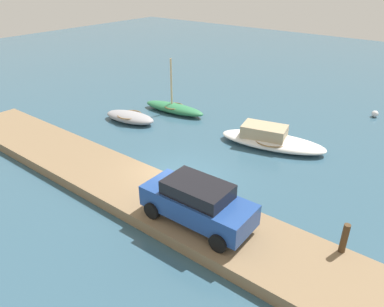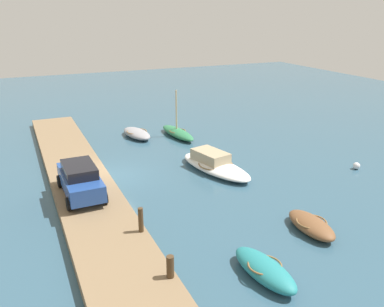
{
  "view_description": "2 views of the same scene",
  "coord_description": "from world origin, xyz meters",
  "px_view_note": "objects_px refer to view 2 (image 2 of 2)",
  "views": [
    {
      "loc": [
        9.21,
        -10.68,
        8.72
      ],
      "look_at": [
        -0.54,
        1.72,
        0.5
      ],
      "focal_mm": 33.94,
      "sensor_mm": 36.0,
      "label": 1
    },
    {
      "loc": [
        21.88,
        -4.78,
        9.17
      ],
      "look_at": [
        1.17,
        4.49,
        1.13
      ],
      "focal_mm": 37.98,
      "sensor_mm": 36.0,
      "label": 2
    }
  ],
  "objects_px": {
    "motorboat_white": "(214,164)",
    "parked_car": "(80,179)",
    "mooring_post_mid_west": "(170,267)",
    "dinghy_brown": "(311,225)",
    "marker_buoy": "(356,166)",
    "rowboat_green": "(178,133)",
    "mooring_post_west": "(141,220)",
    "rowboat_grey": "(137,133)",
    "rowboat_teal": "(264,269)"
  },
  "relations": [
    {
      "from": "motorboat_white",
      "to": "marker_buoy",
      "type": "height_order",
      "value": "motorboat_white"
    },
    {
      "from": "motorboat_white",
      "to": "parked_car",
      "type": "bearing_deg",
      "value": -94.66
    },
    {
      "from": "mooring_post_west",
      "to": "marker_buoy",
      "type": "height_order",
      "value": "mooring_post_west"
    },
    {
      "from": "rowboat_teal",
      "to": "rowboat_green",
      "type": "bearing_deg",
      "value": 162.09
    },
    {
      "from": "mooring_post_mid_west",
      "to": "marker_buoy",
      "type": "height_order",
      "value": "mooring_post_mid_west"
    },
    {
      "from": "motorboat_white",
      "to": "rowboat_green",
      "type": "bearing_deg",
      "value": 162.02
    },
    {
      "from": "dinghy_brown",
      "to": "mooring_post_west",
      "type": "bearing_deg",
      "value": -105.05
    },
    {
      "from": "marker_buoy",
      "to": "dinghy_brown",
      "type": "bearing_deg",
      "value": -57.28
    },
    {
      "from": "mooring_post_mid_west",
      "to": "rowboat_teal",
      "type": "bearing_deg",
      "value": 75.99
    },
    {
      "from": "mooring_post_mid_west",
      "to": "parked_car",
      "type": "distance_m",
      "value": 8.14
    },
    {
      "from": "parked_car",
      "to": "marker_buoy",
      "type": "xyz_separation_m",
      "value": [
        2.1,
        16.07,
        -1.11
      ]
    },
    {
      "from": "dinghy_brown",
      "to": "rowboat_grey",
      "type": "relative_size",
      "value": 0.79
    },
    {
      "from": "motorboat_white",
      "to": "marker_buoy",
      "type": "distance_m",
      "value": 8.68
    },
    {
      "from": "rowboat_grey",
      "to": "mooring_post_west",
      "type": "relative_size",
      "value": 3.36
    },
    {
      "from": "rowboat_grey",
      "to": "mooring_post_mid_west",
      "type": "height_order",
      "value": "mooring_post_mid_west"
    },
    {
      "from": "mooring_post_west",
      "to": "parked_car",
      "type": "bearing_deg",
      "value": -160.32
    },
    {
      "from": "rowboat_teal",
      "to": "marker_buoy",
      "type": "bearing_deg",
      "value": 115.17
    },
    {
      "from": "motorboat_white",
      "to": "parked_car",
      "type": "distance_m",
      "value": 8.19
    },
    {
      "from": "rowboat_teal",
      "to": "rowboat_grey",
      "type": "height_order",
      "value": "rowboat_teal"
    },
    {
      "from": "mooring_post_west",
      "to": "marker_buoy",
      "type": "xyz_separation_m",
      "value": [
        -2.51,
        14.42,
        -0.8
      ]
    },
    {
      "from": "rowboat_green",
      "to": "motorboat_white",
      "type": "height_order",
      "value": "rowboat_green"
    },
    {
      "from": "mooring_post_mid_west",
      "to": "parked_car",
      "type": "bearing_deg",
      "value": -168.28
    },
    {
      "from": "dinghy_brown",
      "to": "rowboat_grey",
      "type": "bearing_deg",
      "value": -167.39
    },
    {
      "from": "rowboat_teal",
      "to": "rowboat_green",
      "type": "relative_size",
      "value": 0.71
    },
    {
      "from": "rowboat_teal",
      "to": "marker_buoy",
      "type": "distance_m",
      "value": 12.97
    },
    {
      "from": "mooring_post_mid_west",
      "to": "marker_buoy",
      "type": "bearing_deg",
      "value": 112.1
    },
    {
      "from": "mooring_post_west",
      "to": "parked_car",
      "type": "relative_size",
      "value": 0.26
    },
    {
      "from": "rowboat_teal",
      "to": "mooring_post_mid_west",
      "type": "xyz_separation_m",
      "value": [
        -0.83,
        -3.31,
        0.53
      ]
    },
    {
      "from": "dinghy_brown",
      "to": "rowboat_grey",
      "type": "height_order",
      "value": "dinghy_brown"
    },
    {
      "from": "dinghy_brown",
      "to": "mooring_post_west",
      "type": "xyz_separation_m",
      "value": [
        -2.25,
        -7.02,
        0.69
      ]
    },
    {
      "from": "mooring_post_west",
      "to": "marker_buoy",
      "type": "distance_m",
      "value": 14.66
    },
    {
      "from": "rowboat_teal",
      "to": "motorboat_white",
      "type": "xyz_separation_m",
      "value": [
        -10.0,
        3.09,
        0.07
      ]
    },
    {
      "from": "marker_buoy",
      "to": "rowboat_grey",
      "type": "bearing_deg",
      "value": -138.89
    },
    {
      "from": "mooring_post_west",
      "to": "parked_car",
      "type": "height_order",
      "value": "parked_car"
    },
    {
      "from": "parked_car",
      "to": "mooring_post_mid_west",
      "type": "bearing_deg",
      "value": 10.64
    },
    {
      "from": "rowboat_grey",
      "to": "mooring_post_west",
      "type": "xyz_separation_m",
      "value": [
        14.32,
        -4.12,
        0.7
      ]
    },
    {
      "from": "dinghy_brown",
      "to": "mooring_post_west",
      "type": "height_order",
      "value": "mooring_post_west"
    },
    {
      "from": "rowboat_teal",
      "to": "dinghy_brown",
      "type": "xyz_separation_m",
      "value": [
        -1.93,
        3.71,
        -0.04
      ]
    },
    {
      "from": "rowboat_teal",
      "to": "mooring_post_west",
      "type": "bearing_deg",
      "value": -147.41
    },
    {
      "from": "dinghy_brown",
      "to": "marker_buoy",
      "type": "relative_size",
      "value": 6.73
    },
    {
      "from": "rowboat_green",
      "to": "parked_car",
      "type": "height_order",
      "value": "rowboat_green"
    },
    {
      "from": "dinghy_brown",
      "to": "motorboat_white",
      "type": "height_order",
      "value": "motorboat_white"
    },
    {
      "from": "rowboat_teal",
      "to": "mooring_post_mid_west",
      "type": "bearing_deg",
      "value": -109.86
    },
    {
      "from": "rowboat_green",
      "to": "parked_car",
      "type": "bearing_deg",
      "value": -50.76
    },
    {
      "from": "dinghy_brown",
      "to": "rowboat_green",
      "type": "height_order",
      "value": "rowboat_green"
    },
    {
      "from": "rowboat_teal",
      "to": "dinghy_brown",
      "type": "relative_size",
      "value": 1.13
    },
    {
      "from": "dinghy_brown",
      "to": "rowboat_green",
      "type": "distance_m",
      "value": 15.44
    },
    {
      "from": "mooring_post_west",
      "to": "mooring_post_mid_west",
      "type": "bearing_deg",
      "value": 0.0
    },
    {
      "from": "rowboat_teal",
      "to": "parked_car",
      "type": "bearing_deg",
      "value": -156.4
    },
    {
      "from": "rowboat_green",
      "to": "rowboat_grey",
      "type": "xyz_separation_m",
      "value": [
        -1.12,
        -2.9,
        -0.01
      ]
    }
  ]
}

